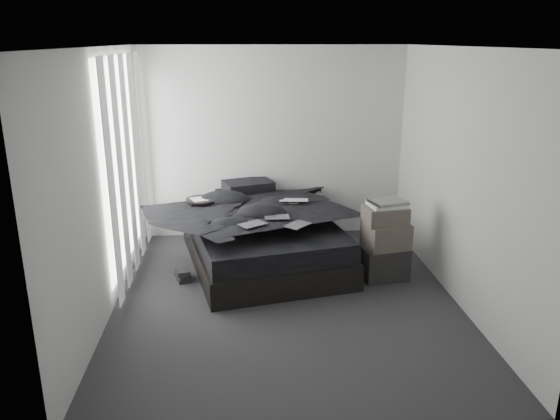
{
  "coord_description": "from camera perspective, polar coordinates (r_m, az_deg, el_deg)",
  "views": [
    {
      "loc": [
        -0.47,
        -5.29,
        2.67
      ],
      "look_at": [
        0.0,
        0.8,
        0.75
      ],
      "focal_mm": 35.0,
      "sensor_mm": 36.0,
      "label": 1
    }
  ],
  "objects": [
    {
      "name": "window_left",
      "position": [
        6.46,
        -16.07,
        4.98
      ],
      "size": [
        0.02,
        2.0,
        2.3
      ],
      "primitive_type": "cube",
      "color": "white",
      "rests_on": "wall_left"
    },
    {
      "name": "papers",
      "position": [
        6.91,
        -8.05,
        1.15
      ],
      "size": [
        0.35,
        0.31,
        0.01
      ],
      "primitive_type": "cube",
      "rotation": [
        0.0,
        0.0,
        0.41
      ],
      "color": "white",
      "rests_on": "side_stand"
    },
    {
      "name": "bed",
      "position": [
        6.8,
        -1.78,
        -4.29
      ],
      "size": [
        2.13,
        2.54,
        0.3
      ],
      "primitive_type": "cube",
      "rotation": [
        0.0,
        0.0,
        0.21
      ],
      "color": "black",
      "rests_on": "floor"
    },
    {
      "name": "art_book_white",
      "position": [
        6.25,
        11.09,
        0.55
      ],
      "size": [
        0.43,
        0.37,
        0.04
      ],
      "primitive_type": "cube",
      "rotation": [
        0.0,
        0.0,
        0.15
      ],
      "color": "silver",
      "rests_on": "box_upper"
    },
    {
      "name": "side_stand",
      "position": [
        7.04,
        -8.02,
        -1.79
      ],
      "size": [
        0.48,
        0.48,
        0.74
      ],
      "primitive_type": "cylinder",
      "rotation": [
        0.0,
        0.0,
        0.23
      ],
      "color": "black",
      "rests_on": "floor"
    },
    {
      "name": "box_mid",
      "position": [
        6.36,
        11.03,
        -2.62
      ],
      "size": [
        0.55,
        0.47,
        0.29
      ],
      "primitive_type": "cube",
      "rotation": [
        0.0,
        0.0,
        0.22
      ],
      "color": "#544A42",
      "rests_on": "box_lower"
    },
    {
      "name": "ceiling",
      "position": [
        5.31,
        0.7,
        16.7
      ],
      "size": [
        3.6,
        4.2,
        0.01
      ],
      "primitive_type": "cube",
      "color": "white",
      "rests_on": "ground"
    },
    {
      "name": "pillow_lower",
      "position": [
        7.44,
        -3.94,
        1.4
      ],
      "size": [
        0.75,
        0.59,
        0.15
      ],
      "primitive_type": "cube",
      "rotation": [
        0.0,
        0.0,
        0.21
      ],
      "color": "black",
      "rests_on": "mattress"
    },
    {
      "name": "floor",
      "position": [
        5.94,
        0.6,
        -9.24
      ],
      "size": [
        3.6,
        4.2,
        0.01
      ],
      "primitive_type": "cube",
      "color": "#2F2E31",
      "rests_on": "ground"
    },
    {
      "name": "wall_back",
      "position": [
        7.53,
        -0.77,
        6.97
      ],
      "size": [
        3.6,
        0.01,
        2.6
      ],
      "primitive_type": "cube",
      "color": "silver",
      "rests_on": "ground"
    },
    {
      "name": "laptop",
      "position": [
        6.74,
        1.44,
        1.51
      ],
      "size": [
        0.38,
        0.27,
        0.03
      ],
      "primitive_type": "imported",
      "rotation": [
        0.0,
        0.0,
        -0.1
      ],
      "color": "silver",
      "rests_on": "duvet"
    },
    {
      "name": "mattress",
      "position": [
        6.7,
        -1.81,
        -2.14
      ],
      "size": [
        2.05,
        2.47,
        0.24
      ],
      "primitive_type": "cube",
      "rotation": [
        0.0,
        0.0,
        0.21
      ],
      "color": "black",
      "rests_on": "bed"
    },
    {
      "name": "comic_b",
      "position": [
        6.19,
        -0.33,
        0.03
      ],
      "size": [
        0.28,
        0.19,
        0.01
      ],
      "primitive_type": "cube",
      "rotation": [
        0.0,
        0.0,
        0.0
      ],
      "color": "black",
      "rests_on": "duvet"
    },
    {
      "name": "comic_a",
      "position": [
        5.97,
        -2.9,
        -0.75
      ],
      "size": [
        0.34,
        0.31,
        0.01
      ],
      "primitive_type": "cube",
      "rotation": [
        0.0,
        0.0,
        0.59
      ],
      "color": "black",
      "rests_on": "duvet"
    },
    {
      "name": "pillow_upper",
      "position": [
        7.39,
        -3.35,
        2.5
      ],
      "size": [
        0.73,
        0.61,
        0.14
      ],
      "primitive_type": "cube",
      "rotation": [
        0.0,
        0.0,
        0.32
      ],
      "color": "black",
      "rests_on": "pillow_lower"
    },
    {
      "name": "wall_right",
      "position": [
        5.92,
        18.31,
        3.17
      ],
      "size": [
        0.01,
        4.2,
        2.6
      ],
      "primitive_type": "cube",
      "color": "silver",
      "rests_on": "ground"
    },
    {
      "name": "wall_front",
      "position": [
        3.5,
        3.69,
        -5.61
      ],
      "size": [
        3.6,
        0.01,
        2.6
      ],
      "primitive_type": "cube",
      "color": "silver",
      "rests_on": "ground"
    },
    {
      "name": "comic_c",
      "position": [
        5.94,
        1.86,
        -0.7
      ],
      "size": [
        0.33,
        0.33,
        0.01
      ],
      "primitive_type": "cube",
      "rotation": [
        0.0,
        0.0,
        0.82
      ],
      "color": "black",
      "rests_on": "duvet"
    },
    {
      "name": "art_book_snake",
      "position": [
        6.24,
        11.24,
        0.85
      ],
      "size": [
        0.44,
        0.39,
        0.04
      ],
      "primitive_type": "cube",
      "rotation": [
        0.0,
        0.0,
        0.26
      ],
      "color": "silver",
      "rests_on": "art_book_white"
    },
    {
      "name": "box_lower",
      "position": [
        6.49,
        10.73,
        -5.36
      ],
      "size": [
        0.57,
        0.47,
        0.38
      ],
      "primitive_type": "cube",
      "rotation": [
        0.0,
        0.0,
        0.15
      ],
      "color": "black",
      "rests_on": "floor"
    },
    {
      "name": "floor_books",
      "position": [
        6.42,
        -10.09,
        -6.71
      ],
      "size": [
        0.2,
        0.24,
        0.14
      ],
      "primitive_type": "cube",
      "rotation": [
        0.0,
        0.0,
        0.36
      ],
      "color": "black",
      "rests_on": "floor"
    },
    {
      "name": "curtain_left",
      "position": [
        6.47,
        -15.59,
        4.39
      ],
      "size": [
        0.06,
        2.12,
        2.48
      ],
      "primitive_type": "cube",
      "color": "white",
      "rests_on": "wall_left"
    },
    {
      "name": "duvet",
      "position": [
        6.57,
        -1.71,
        -0.24
      ],
      "size": [
        2.02,
        2.22,
        0.26
      ],
      "primitive_type": "imported",
      "rotation": [
        0.0,
        0.0,
        0.21
      ],
      "color": "black",
      "rests_on": "mattress"
    },
    {
      "name": "box_upper",
      "position": [
        6.28,
        10.93,
        -0.5
      ],
      "size": [
        0.49,
        0.41,
        0.2
      ],
      "primitive_type": "cube",
      "rotation": [
        0.0,
        0.0,
        0.1
      ],
      "color": "#544A42",
      "rests_on": "box_mid"
    },
    {
      "name": "wall_left",
      "position": [
        5.62,
        -17.97,
        2.48
      ],
      "size": [
        0.01,
        4.2,
        2.6
      ],
      "primitive_type": "cube",
      "color": "silver",
      "rests_on": "ground"
    }
  ]
}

